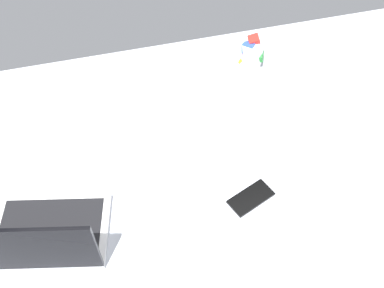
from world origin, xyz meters
TOP-DOWN VIEW (x-y plane):
  - bed_mattress at (0.00, 0.00)cm, footprint 180.00×140.00cm
  - laptop at (60.49, 8.48)cm, footprint 37.24×29.68cm
  - snack_cup at (-19.66, -49.49)cm, footprint 10.41×9.26cm
  - cell_phone at (-0.19, 8.79)cm, footprint 15.52×11.46cm

SIDE VIEW (x-z plane):
  - bed_mattress at x=0.00cm, z-range 0.00..18.00cm
  - cell_phone at x=-0.19cm, z-range 18.00..18.80cm
  - laptop at x=60.49cm, z-range 10.91..33.91cm
  - snack_cup at x=-19.66cm, z-range 17.09..30.79cm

